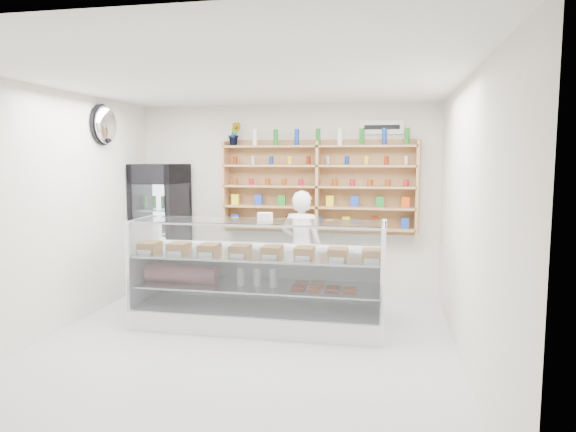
# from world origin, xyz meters

# --- Properties ---
(room) EXTENTS (5.00, 5.00, 5.00)m
(room) POSITION_xyz_m (0.00, 0.00, 1.40)
(room) COLOR #ABABB0
(room) RESTS_ON ground
(display_counter) EXTENTS (2.96, 0.88, 1.29)m
(display_counter) POSITION_xyz_m (0.01, 0.73, 0.36)
(display_counter) COLOR white
(display_counter) RESTS_ON floor
(shop_worker) EXTENTS (0.63, 0.47, 1.58)m
(shop_worker) POSITION_xyz_m (0.35, 1.79, 0.79)
(shop_worker) COLOR silver
(shop_worker) RESTS_ON floor
(drinks_cooler) EXTENTS (0.76, 0.74, 1.92)m
(drinks_cooler) POSITION_xyz_m (-1.85, 2.10, 0.97)
(drinks_cooler) COLOR black
(drinks_cooler) RESTS_ON floor
(wall_shelving) EXTENTS (2.84, 0.28, 1.33)m
(wall_shelving) POSITION_xyz_m (0.50, 2.34, 1.59)
(wall_shelving) COLOR tan
(wall_shelving) RESTS_ON back_wall
(potted_plant) EXTENTS (0.22, 0.19, 0.34)m
(potted_plant) POSITION_xyz_m (-0.75, 2.34, 2.37)
(potted_plant) COLOR #1E6626
(potted_plant) RESTS_ON wall_shelving
(security_mirror) EXTENTS (0.15, 0.50, 0.50)m
(security_mirror) POSITION_xyz_m (-2.17, 1.20, 2.45)
(security_mirror) COLOR silver
(security_mirror) RESTS_ON left_wall
(wall_sign) EXTENTS (0.62, 0.03, 0.20)m
(wall_sign) POSITION_xyz_m (1.40, 2.47, 2.45)
(wall_sign) COLOR white
(wall_sign) RESTS_ON back_wall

